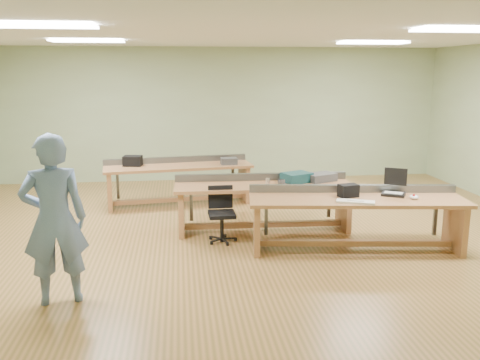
{
  "coord_description": "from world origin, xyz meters",
  "views": [
    {
      "loc": [
        -1.0,
        -7.58,
        2.48
      ],
      "look_at": [
        -0.16,
        -0.6,
        0.96
      ],
      "focal_mm": 38.0,
      "sensor_mm": 36.0,
      "label": 1
    }
  ],
  "objects_px": {
    "parts_bin_grey": "(321,177)",
    "laptop_base": "(393,194)",
    "person": "(54,220)",
    "mug": "(281,183)",
    "drinks_can": "(268,182)",
    "workbench_front": "(356,211)",
    "task_chair": "(222,222)",
    "camera_bag": "(348,191)",
    "parts_bin_teal": "(297,177)",
    "workbench_back": "(178,175)",
    "workbench_mid": "(264,196)"
  },
  "relations": [
    {
      "from": "drinks_can",
      "to": "workbench_mid",
      "type": "bearing_deg",
      "value": 113.47
    },
    {
      "from": "person",
      "to": "laptop_base",
      "type": "relative_size",
      "value": 5.91
    },
    {
      "from": "person",
      "to": "laptop_base",
      "type": "distance_m",
      "value": 4.53
    },
    {
      "from": "parts_bin_teal",
      "to": "mug",
      "type": "height_order",
      "value": "parts_bin_teal"
    },
    {
      "from": "person",
      "to": "drinks_can",
      "type": "relative_size",
      "value": 16.88
    },
    {
      "from": "parts_bin_grey",
      "to": "parts_bin_teal",
      "type": "bearing_deg",
      "value": -175.62
    },
    {
      "from": "laptop_base",
      "to": "task_chair",
      "type": "distance_m",
      "value": 2.5
    },
    {
      "from": "workbench_front",
      "to": "parts_bin_grey",
      "type": "distance_m",
      "value": 1.16
    },
    {
      "from": "parts_bin_teal",
      "to": "drinks_can",
      "type": "height_order",
      "value": "parts_bin_teal"
    },
    {
      "from": "workbench_mid",
      "to": "task_chair",
      "type": "bearing_deg",
      "value": -146.03
    },
    {
      "from": "workbench_mid",
      "to": "mug",
      "type": "relative_size",
      "value": 23.79
    },
    {
      "from": "parts_bin_grey",
      "to": "laptop_base",
      "type": "bearing_deg",
      "value": -54.05
    },
    {
      "from": "parts_bin_teal",
      "to": "parts_bin_grey",
      "type": "height_order",
      "value": "parts_bin_teal"
    },
    {
      "from": "workbench_mid",
      "to": "task_chair",
      "type": "relative_size",
      "value": 3.43
    },
    {
      "from": "camera_bag",
      "to": "parts_bin_teal",
      "type": "height_order",
      "value": "camera_bag"
    },
    {
      "from": "camera_bag",
      "to": "parts_bin_teal",
      "type": "distance_m",
      "value": 1.14
    },
    {
      "from": "laptop_base",
      "to": "task_chair",
      "type": "bearing_deg",
      "value": -161.43
    },
    {
      "from": "workbench_front",
      "to": "mug",
      "type": "distance_m",
      "value": 1.27
    },
    {
      "from": "workbench_mid",
      "to": "task_chair",
      "type": "distance_m",
      "value": 0.87
    },
    {
      "from": "workbench_front",
      "to": "parts_bin_grey",
      "type": "xyz_separation_m",
      "value": [
        -0.2,
        1.11,
        0.25
      ]
    },
    {
      "from": "workbench_front",
      "to": "drinks_can",
      "type": "relative_size",
      "value": 27.78
    },
    {
      "from": "workbench_front",
      "to": "person",
      "type": "distance_m",
      "value": 3.99
    },
    {
      "from": "camera_bag",
      "to": "person",
      "type": "bearing_deg",
      "value": -173.02
    },
    {
      "from": "workbench_mid",
      "to": "workbench_front",
      "type": "bearing_deg",
      "value": -39.97
    },
    {
      "from": "workbench_back",
      "to": "task_chair",
      "type": "relative_size",
      "value": 3.45
    },
    {
      "from": "task_chair",
      "to": "drinks_can",
      "type": "height_order",
      "value": "drinks_can"
    },
    {
      "from": "camera_bag",
      "to": "parts_bin_grey",
      "type": "bearing_deg",
      "value": 82.87
    },
    {
      "from": "person",
      "to": "parts_bin_teal",
      "type": "distance_m",
      "value": 3.93
    },
    {
      "from": "parts_bin_teal",
      "to": "workbench_back",
      "type": "bearing_deg",
      "value": 137.28
    },
    {
      "from": "person",
      "to": "parts_bin_grey",
      "type": "height_order",
      "value": "person"
    },
    {
      "from": "workbench_front",
      "to": "camera_bag",
      "type": "xyz_separation_m",
      "value": [
        -0.11,
        0.05,
        0.28
      ]
    },
    {
      "from": "workbench_back",
      "to": "camera_bag",
      "type": "relative_size",
      "value": 10.67
    },
    {
      "from": "workbench_mid",
      "to": "laptop_base",
      "type": "distance_m",
      "value": 1.97
    },
    {
      "from": "task_chair",
      "to": "workbench_mid",
      "type": "bearing_deg",
      "value": 31.19
    },
    {
      "from": "workbench_back",
      "to": "parts_bin_grey",
      "type": "bearing_deg",
      "value": -44.08
    },
    {
      "from": "task_chair",
      "to": "person",
      "type": "bearing_deg",
      "value": -138.21
    },
    {
      "from": "workbench_mid",
      "to": "drinks_can",
      "type": "relative_size",
      "value": 25.3
    },
    {
      "from": "parts_bin_grey",
      "to": "mug",
      "type": "height_order",
      "value": "parts_bin_grey"
    },
    {
      "from": "task_chair",
      "to": "parts_bin_teal",
      "type": "relative_size",
      "value": 1.89
    },
    {
      "from": "person",
      "to": "task_chair",
      "type": "distance_m",
      "value": 2.72
    },
    {
      "from": "laptop_base",
      "to": "task_chair",
      "type": "xyz_separation_m",
      "value": [
        -2.41,
        0.51,
        -0.47
      ]
    },
    {
      "from": "laptop_base",
      "to": "parts_bin_teal",
      "type": "height_order",
      "value": "parts_bin_teal"
    },
    {
      "from": "workbench_back",
      "to": "parts_bin_teal",
      "type": "bearing_deg",
      "value": -50.04
    },
    {
      "from": "workbench_front",
      "to": "mug",
      "type": "relative_size",
      "value": 26.12
    },
    {
      "from": "task_chair",
      "to": "drinks_can",
      "type": "relative_size",
      "value": 7.37
    },
    {
      "from": "drinks_can",
      "to": "laptop_base",
      "type": "bearing_deg",
      "value": -27.15
    },
    {
      "from": "parts_bin_grey",
      "to": "drinks_can",
      "type": "height_order",
      "value": "parts_bin_grey"
    },
    {
      "from": "person",
      "to": "mug",
      "type": "bearing_deg",
      "value": -156.26
    },
    {
      "from": "camera_bag",
      "to": "task_chair",
      "type": "distance_m",
      "value": 1.89
    },
    {
      "from": "laptop_base",
      "to": "mug",
      "type": "height_order",
      "value": "mug"
    }
  ]
}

